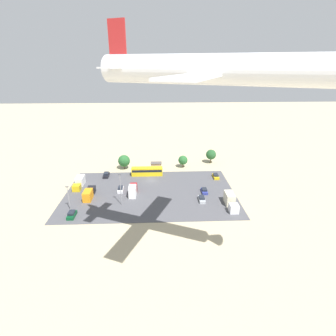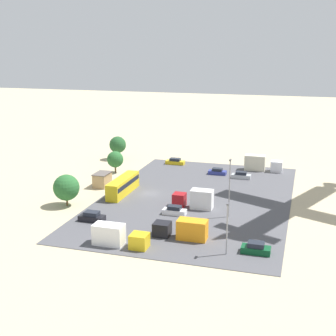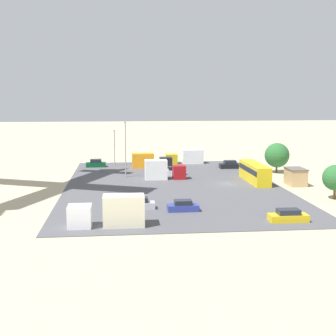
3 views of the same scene
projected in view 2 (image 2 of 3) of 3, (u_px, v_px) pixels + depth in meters
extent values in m
plane|color=tan|center=(149.00, 194.00, 92.29)|extent=(400.00, 400.00, 0.00)
cube|color=#4C4C51|center=(196.00, 198.00, 89.62)|extent=(55.61, 35.18, 0.08)
cube|color=tan|center=(102.00, 180.00, 96.87)|extent=(4.12, 2.66, 2.76)
cube|color=#59514C|center=(102.00, 173.00, 96.50)|extent=(4.36, 2.90, 0.12)
cube|color=gold|center=(123.00, 186.00, 91.88)|extent=(11.69, 2.46, 3.20)
cube|color=black|center=(123.00, 183.00, 91.73)|extent=(11.22, 2.50, 0.89)
cube|color=black|center=(92.00, 218.00, 77.70)|extent=(1.97, 4.26, 0.95)
cube|color=#1E232D|center=(92.00, 213.00, 77.49)|extent=(1.65, 2.39, 0.69)
cube|color=#ADB2B7|center=(241.00, 176.00, 102.72)|extent=(1.80, 4.19, 0.87)
cube|color=#1E232D|center=(241.00, 173.00, 102.53)|extent=(1.51, 2.35, 0.64)
cube|color=silver|center=(174.00, 212.00, 80.68)|extent=(1.78, 4.06, 0.91)
cube|color=#1E232D|center=(174.00, 208.00, 80.48)|extent=(1.49, 2.27, 0.66)
cube|color=#0C4723|center=(256.00, 250.00, 65.61)|extent=(1.93, 4.07, 0.94)
cube|color=#1E232D|center=(256.00, 245.00, 65.40)|extent=(1.62, 2.28, 0.69)
cube|color=navy|center=(217.00, 173.00, 105.95)|extent=(1.83, 4.03, 0.82)
cube|color=#1E232D|center=(217.00, 170.00, 105.77)|extent=(1.54, 2.26, 0.60)
cube|color=gold|center=(175.00, 162.00, 115.09)|extent=(1.87, 4.61, 0.86)
cube|color=#1E232D|center=(175.00, 160.00, 114.90)|extent=(1.57, 2.58, 0.63)
cube|color=gold|center=(139.00, 241.00, 67.12)|extent=(2.48, 2.51, 2.13)
cube|color=white|center=(109.00, 234.00, 68.33)|extent=(2.48, 4.46, 3.05)
cube|color=silver|center=(277.00, 166.00, 108.05)|extent=(2.56, 2.64, 2.50)
cube|color=beige|center=(255.00, 163.00, 109.31)|extent=(2.56, 4.69, 3.57)
cube|color=black|center=(162.00, 229.00, 71.56)|extent=(2.42, 2.51, 2.11)
cube|color=orange|center=(192.00, 230.00, 70.12)|extent=(2.42, 4.47, 3.01)
cube|color=maroon|center=(179.00, 200.00, 84.62)|extent=(2.31, 2.21, 2.42)
cube|color=white|center=(202.00, 199.00, 83.32)|extent=(2.31, 3.92, 3.46)
cylinder|color=brown|center=(67.00, 201.00, 85.35)|extent=(0.36, 0.36, 1.64)
sphere|color=#28602D|center=(66.00, 188.00, 84.69)|extent=(4.78, 4.78, 4.78)
cylinder|color=brown|center=(118.00, 155.00, 120.31)|extent=(0.36, 0.36, 2.21)
sphere|color=#235128|center=(118.00, 145.00, 119.62)|extent=(4.27, 4.27, 4.27)
cylinder|color=brown|center=(115.00, 169.00, 107.59)|extent=(0.36, 0.36, 1.74)
sphere|color=#28602D|center=(115.00, 159.00, 107.01)|extent=(3.76, 3.76, 3.76)
cylinder|color=gray|center=(229.00, 189.00, 78.37)|extent=(0.20, 0.20, 9.83)
cube|color=#4C4C51|center=(230.00, 160.00, 77.08)|extent=(0.90, 0.28, 0.20)
cylinder|color=gray|center=(227.00, 230.00, 64.42)|extent=(0.20, 0.20, 7.26)
cube|color=#4C4C51|center=(228.00, 204.00, 63.46)|extent=(0.90, 0.28, 0.20)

